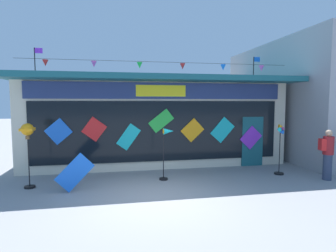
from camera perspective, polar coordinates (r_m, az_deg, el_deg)
The scene contains 8 objects.
ground_plane at distance 7.83m, azimuth -2.73°, elevation -14.43°, with size 80.00×80.00×0.00m, color gray.
kite_shop_building at distance 12.77m, azimuth -3.13°, elevation 1.40°, with size 10.85×5.72×4.87m.
wind_spinner_far_left at distance 9.29m, azimuth -26.85°, elevation -1.74°, with size 0.37×0.37×1.96m.
wind_spinner_left at distance 9.23m, azimuth -0.21°, elevation -3.54°, with size 0.51×0.28×1.74m.
wind_spinner_center_left at distance 10.68m, azimuth 22.03°, elevation -3.53°, with size 0.35×0.34×1.81m.
person_near_camera at distance 10.69m, azimuth 29.87°, elevation -4.91°, with size 0.47×0.36×1.68m.
display_kite_on_ground at distance 8.58m, azimuth -18.58°, elevation -9.02°, with size 0.57×0.03×1.03m, color blue.
neighbour_building at distance 16.81m, azimuth 30.45°, elevation 4.66°, with size 7.56×8.45×5.43m, color #99999E.
Camera 1 is at (-1.04, -7.31, 2.59)m, focal length 29.73 mm.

